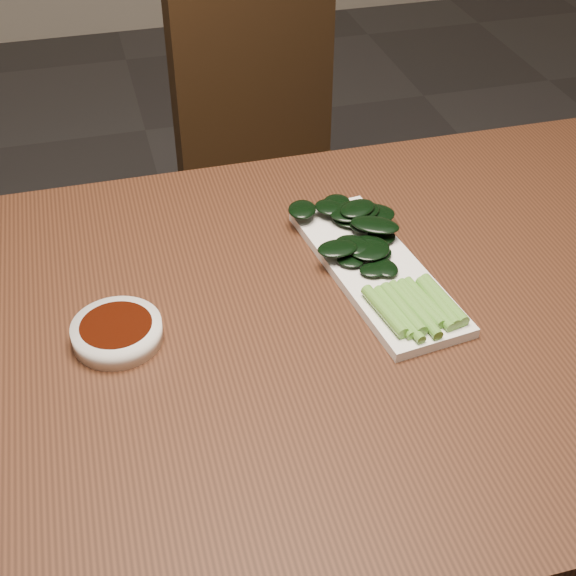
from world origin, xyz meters
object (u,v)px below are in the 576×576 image
(chair_far, at_px, (284,177))
(sauce_bowl, at_px, (117,332))
(table, at_px, (280,365))
(gai_lan, at_px, (376,251))
(serving_plate, at_px, (375,269))

(chair_far, bearing_deg, sauce_bowl, -137.66)
(table, relative_size, chair_far, 1.57)
(chair_far, distance_m, gai_lan, 0.74)
(table, xyz_separation_m, sauce_bowl, (-0.20, 0.02, 0.09))
(table, height_order, gai_lan, gai_lan)
(serving_plate, bearing_deg, table, -156.45)
(serving_plate, bearing_deg, gai_lan, 73.61)
(gai_lan, bearing_deg, table, -151.85)
(chair_far, relative_size, gai_lan, 2.70)
(gai_lan, bearing_deg, chair_far, 85.64)
(sauce_bowl, distance_m, gai_lan, 0.36)
(sauce_bowl, height_order, gai_lan, gai_lan)
(gai_lan, bearing_deg, sauce_bowl, -170.12)
(gai_lan, bearing_deg, serving_plate, -106.39)
(sauce_bowl, xyz_separation_m, gai_lan, (0.35, 0.06, 0.01))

